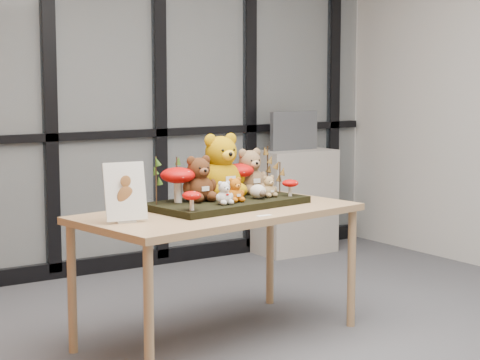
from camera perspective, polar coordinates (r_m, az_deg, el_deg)
floor at (r=4.75m, az=4.46°, el=-11.64°), size 5.00×5.00×0.00m
room_shell at (r=4.50m, az=4.67°, el=9.04°), size 5.00×5.00×5.00m
glass_partition at (r=6.62m, az=-8.76°, el=6.12°), size 4.90×0.06×2.78m
display_table at (r=4.92m, az=-1.42°, el=-2.73°), size 1.70×1.03×0.75m
diorama_tray at (r=5.03m, az=-0.84°, el=-1.52°), size 0.98×0.59×0.04m
bear_pooh_yellow at (r=5.12m, az=-1.28°, el=1.19°), size 0.35×0.33×0.41m
bear_brown_medium at (r=4.96m, az=-2.74°, el=0.26°), size 0.25×0.23×0.29m
bear_tan_back at (r=5.28m, az=0.63°, el=0.76°), size 0.26×0.24×0.30m
bear_small_yellow at (r=4.93m, az=-0.34°, el=-0.56°), size 0.13×0.12×0.15m
bear_white_bow at (r=4.84m, az=-1.06°, el=-0.76°), size 0.13×0.12×0.15m
bear_beige_small at (r=5.12m, az=1.90°, el=-0.33°), size 0.12×0.11×0.14m
plush_cream_hedgehog at (r=5.05m, az=1.18°, el=-0.71°), size 0.08×0.07×0.09m
mushroom_back_left at (r=4.92m, az=-4.10°, el=-0.20°), size 0.20×0.20×0.22m
mushroom_back_right at (r=5.22m, az=-0.10°, el=0.17°), size 0.19×0.19×0.21m
mushroom_front_left at (r=4.64m, az=-3.18°, el=-1.30°), size 0.10×0.10×0.11m
mushroom_front_right at (r=5.17m, az=3.32°, el=-0.45°), size 0.10×0.10×0.11m
sprig_green_far_left at (r=4.84m, az=-5.52°, el=-0.04°), size 0.05×0.05×0.27m
sprig_green_mid_left at (r=4.99m, az=-4.17°, el=0.09°), size 0.05×0.05×0.25m
sprig_dry_far_right at (r=5.36m, az=1.82°, el=0.76°), size 0.05×0.05×0.28m
sprig_dry_mid_right at (r=5.28m, az=2.63°, el=0.15°), size 0.05×0.05×0.19m
sprig_green_centre at (r=5.11m, az=-2.69°, el=0.08°), size 0.05×0.05×0.22m
sign_holder at (r=4.53m, az=-7.53°, el=-0.94°), size 0.23×0.10×0.31m
label_card at (r=4.71m, az=1.59°, el=-2.35°), size 0.09×0.03×0.00m
cabinet at (r=7.33m, az=3.62°, el=-1.41°), size 0.65×0.38×0.87m
monitor at (r=7.28m, az=3.56°, el=3.25°), size 0.46×0.05×0.32m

